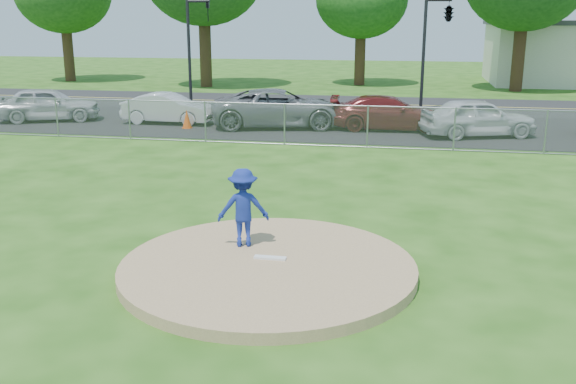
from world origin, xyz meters
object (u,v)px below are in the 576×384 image
Objects in this scene: traffic_signal_left at (193,40)px; traffic_signal_center at (446,15)px; parked_car_white at (168,108)px; parked_car_pearl at (478,117)px; pitcher at (243,208)px; parked_car_silver at (48,104)px; parked_car_darkred at (388,113)px; parked_car_gray at (280,108)px; traffic_cone at (187,119)px.

traffic_signal_center is at bearing -0.00° from traffic_signal_left.
parked_car_white is 13.03m from parked_car_pearl.
parked_car_silver is at bearing -64.42° from pitcher.
parked_car_silver is at bearing 70.05° from parked_car_pearl.
parked_car_silver is 1.11× the size of parked_car_white.
traffic_signal_center reaches higher than pitcher.
pitcher is 19.52m from parked_car_silver.
traffic_signal_left is 1.17× the size of parked_car_darkred.
parked_car_silver is 1.01× the size of parked_car_pearl.
parked_car_gray is at bearing -138.44° from traffic_signal_center.
pitcher is at bearing -153.51° from parked_car_white.
parked_car_gray is at bearing -96.81° from pitcher.
traffic_signal_center is at bearing -91.44° from parked_car_silver.
traffic_signal_left is 22.79m from pitcher.
parked_car_darkred is at bearing 56.26° from parked_car_pearl.
parked_car_white is at bearing 68.03° from parked_car_pearl.
pitcher is 16.70m from parked_car_white.
parked_car_silver is at bearing 87.95° from parked_car_darkred.
parked_car_pearl is at bearing -107.93° from parked_car_gray.
parked_car_gray is at bearing -46.49° from traffic_signal_left.
parked_car_darkred is at bearing 8.37° from traffic_cone.
pitcher reaches higher than traffic_cone.
parked_car_white is 4.98m from parked_car_gray.
parked_car_darkred is (4.54, 0.14, -0.10)m from parked_car_gray.
parked_car_white is at bearing -79.65° from pitcher.
pitcher is 15.34m from parked_car_darkred.
pitcher is at bearing -102.35° from traffic_signal_center.
parked_car_silver reaches higher than traffic_cone.
parked_car_white is (-1.22, 1.08, 0.27)m from traffic_cone.
parked_car_silver is 0.93× the size of parked_car_darkred.
traffic_cone is (2.06, -7.21, -2.96)m from traffic_signal_left.
parked_car_pearl is at bearing -92.87° from parked_car_white.
traffic_cone is at bearing 93.97° from parked_car_gray.
parked_car_pearl is at bearing 1.29° from traffic_cone.
traffic_cone is at bearing -82.02° from pitcher.
pitcher is 1.98× the size of traffic_cone.
traffic_signal_center is 9.99m from parked_car_gray.
traffic_signal_center is at bearing -117.78° from pitcher.
parked_car_white is at bearing -82.24° from traffic_signal_left.
parked_car_darkred is at bearing -110.00° from parked_car_silver.
traffic_cone is 0.17× the size of parked_car_silver.
parked_car_gray is (5.82, -6.13, -2.56)m from traffic_signal_left.
traffic_cone is 0.16× the size of parked_car_darkred.
parked_car_white reaches higher than traffic_cone.
traffic_signal_left reaches higher than parked_car_white.
traffic_signal_left is 12.26m from parked_car_darkred.
traffic_signal_left is 8.06m from traffic_cone.
parked_car_gray reaches higher than traffic_cone.
parked_car_pearl is (18.55, -0.51, -0.01)m from parked_car_silver.
traffic_signal_left is 1.40× the size of parked_car_white.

